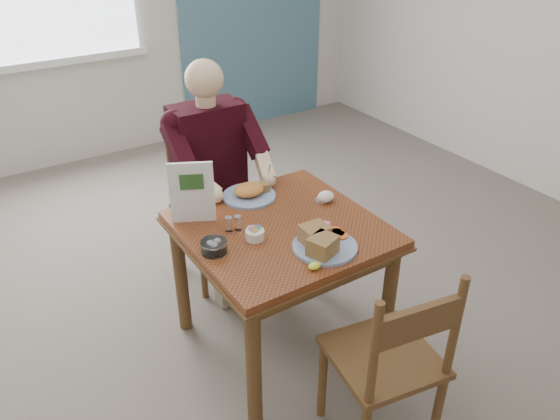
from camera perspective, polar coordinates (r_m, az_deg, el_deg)
floor at (r=3.10m, az=0.06°, el=-13.48°), size 6.00×6.00×0.00m
lemon_wedge at (r=2.34m, az=3.62°, el=-5.85°), size 0.06×0.04×0.03m
napkin at (r=2.83m, az=4.78°, el=1.39°), size 0.11×0.10×0.06m
metal_dish at (r=2.85m, az=4.32°, el=1.01°), size 0.09×0.09×0.01m
table at (r=2.70m, az=0.07°, el=-3.62°), size 0.92×0.92×0.75m
chair_far at (r=3.38m, az=-7.26°, el=0.47°), size 0.42×0.42×0.95m
chair_near at (r=2.36m, az=11.37°, el=-15.30°), size 0.48×0.48×0.95m
diner at (r=3.16m, az=-6.92°, el=5.04°), size 0.53×0.56×1.39m
near_plate at (r=2.46m, az=4.39°, el=-3.34°), size 0.35×0.35×0.10m
far_plate at (r=2.88m, az=-3.16°, el=1.87°), size 0.33×0.33×0.08m
caddy at (r=2.53m, az=-2.64°, el=-2.57°), size 0.11×0.11×0.07m
shakers at (r=2.59m, az=-4.90°, el=-1.40°), size 0.08×0.06×0.08m
creamer at (r=2.45m, az=-6.93°, el=-3.81°), size 0.15×0.15×0.05m
menu at (r=2.63m, az=-9.18°, el=1.84°), size 0.20×0.11×0.31m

